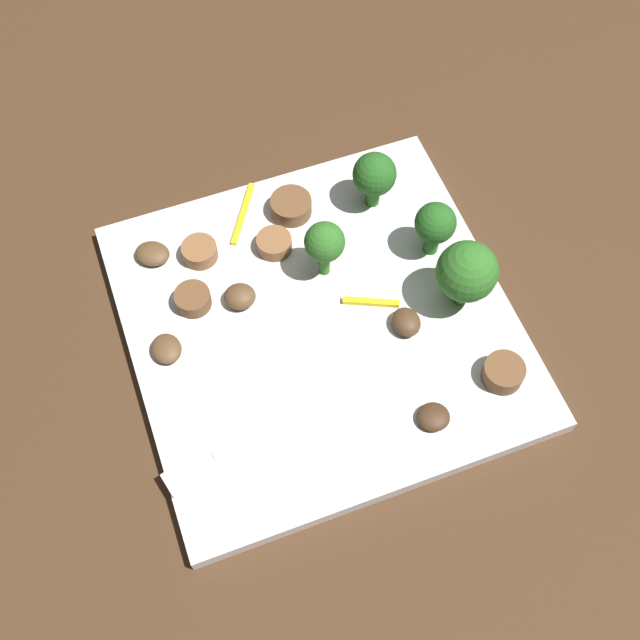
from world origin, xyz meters
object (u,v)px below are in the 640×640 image
(fork, at_px, (266,425))
(broccoli_floret_3, at_px, (467,272))
(sausage_slice_2, at_px, (503,373))
(sausage_slice_4, at_px, (291,206))
(mushroom_2, at_px, (240,296))
(pepper_strip_3, at_px, (243,214))
(plate, at_px, (320,324))
(sausage_slice_0, at_px, (274,243))
(mushroom_3, at_px, (433,417))
(pepper_strip_0, at_px, (369,298))
(broccoli_floret_0, at_px, (374,175))
(broccoli_floret_2, at_px, (435,225))
(broccoli_floret_1, at_px, (325,243))
(mushroom_4, at_px, (406,322))
(sausage_slice_1, at_px, (200,252))
(sausage_slice_3, at_px, (193,299))
(mushroom_0, at_px, (152,254))
(mushroom_1, at_px, (166,349))

(fork, xyz_separation_m, broccoli_floret_3, (-0.16, -0.04, 0.04))
(sausage_slice_2, height_order, sausage_slice_4, same)
(sausage_slice_4, xyz_separation_m, mushroom_2, (0.06, 0.06, 0.00))
(pepper_strip_3, bearing_deg, sausage_slice_4, 164.67)
(plate, bearing_deg, broccoli_floret_3, 169.08)
(sausage_slice_0, relative_size, mushroom_3, 1.18)
(fork, xyz_separation_m, pepper_strip_3, (-0.04, -0.17, -0.00))
(pepper_strip_3, bearing_deg, pepper_strip_0, 121.09)
(mushroom_3, distance_m, pepper_strip_3, 0.22)
(broccoli_floret_0, distance_m, broccoli_floret_2, 0.06)
(broccoli_floret_1, bearing_deg, broccoli_floret_3, 145.26)
(fork, bearing_deg, plate, -148.19)
(broccoli_floret_1, relative_size, mushroom_3, 2.33)
(broccoli_floret_3, relative_size, pepper_strip_3, 1.04)
(fork, bearing_deg, broccoli_floret_0, -146.49)
(sausage_slice_0, distance_m, mushroom_4, 0.12)
(sausage_slice_1, xyz_separation_m, sausage_slice_4, (-0.08, -0.02, 0.00))
(sausage_slice_3, bearing_deg, mushroom_4, 152.66)
(plate, distance_m, broccoli_floret_0, 0.12)
(broccoli_floret_1, bearing_deg, sausage_slice_2, 124.24)
(broccoli_floret_2, distance_m, mushroom_0, 0.21)
(broccoli_floret_0, bearing_deg, sausage_slice_0, 9.64)
(fork, xyz_separation_m, pepper_strip_0, (-0.10, -0.07, 0.00))
(plate, relative_size, sausage_slice_0, 10.15)
(broccoli_floret_0, height_order, sausage_slice_1, broccoli_floret_0)
(broccoli_floret_2, xyz_separation_m, mushroom_1, (0.21, 0.02, -0.03))
(broccoli_floret_0, xyz_separation_m, broccoli_floret_2, (-0.02, 0.06, -0.00))
(fork, distance_m, sausage_slice_4, 0.18)
(sausage_slice_0, xyz_separation_m, pepper_strip_3, (0.01, -0.04, -0.00))
(broccoli_floret_0, height_order, pepper_strip_0, broccoli_floret_0)
(fork, height_order, mushroom_3, mushroom_3)
(broccoli_floret_0, distance_m, sausage_slice_0, 0.09)
(sausage_slice_1, height_order, pepper_strip_0, sausage_slice_1)
(plate, height_order, mushroom_4, mushroom_4)
(fork, relative_size, sausage_slice_1, 6.66)
(mushroom_3, bearing_deg, pepper_strip_3, -71.64)
(fork, distance_m, mushroom_2, 0.10)
(broccoli_floret_2, bearing_deg, broccoli_floret_0, -66.58)
(mushroom_2, bearing_deg, pepper_strip_3, -108.94)
(sausage_slice_0, height_order, sausage_slice_1, same)
(fork, distance_m, sausage_slice_0, 0.14)
(plate, xyz_separation_m, sausage_slice_1, (0.07, -0.08, 0.01))
(sausage_slice_2, bearing_deg, pepper_strip_0, -54.92)
(fork, relative_size, pepper_strip_3, 3.04)
(broccoli_floret_3, height_order, sausage_slice_1, broccoli_floret_3)
(plate, xyz_separation_m, broccoli_floret_2, (-0.10, -0.03, 0.04))
(plate, xyz_separation_m, mushroom_1, (0.11, -0.01, 0.01))
(sausage_slice_1, distance_m, mushroom_0, 0.04)
(fork, xyz_separation_m, broccoli_floret_2, (-0.16, -0.09, 0.03))
(sausage_slice_1, distance_m, mushroom_1, 0.08)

